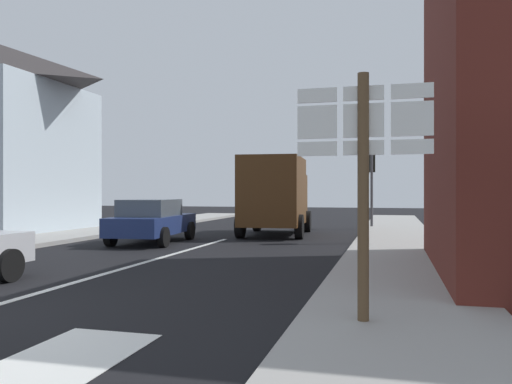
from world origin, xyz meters
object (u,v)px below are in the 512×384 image
at_px(delivery_truck, 275,194).
at_px(traffic_light_far_right, 372,173).
at_px(sedan_far, 152,220).
at_px(route_sign_post, 363,170).
at_px(traffic_light_near_right, 365,172).

xyz_separation_m(delivery_truck, traffic_light_far_right, (3.57, 4.44, 0.97)).
bearing_deg(traffic_light_far_right, delivery_truck, -128.84).
height_order(sedan_far, route_sign_post, route_sign_post).
relative_size(sedan_far, traffic_light_near_right, 1.34).
bearing_deg(traffic_light_near_right, delivery_truck, 148.21).
height_order(sedan_far, traffic_light_far_right, traffic_light_far_right).
bearing_deg(delivery_truck, sedan_far, -129.91).
height_order(traffic_light_far_right, traffic_light_near_right, traffic_light_far_right).
bearing_deg(delivery_truck, traffic_light_far_right, 51.16).
bearing_deg(traffic_light_far_right, route_sign_post, -88.27).
height_order(delivery_truck, traffic_light_near_right, traffic_light_near_right).
bearing_deg(traffic_light_far_right, traffic_light_near_right, -90.00).
xyz_separation_m(sedan_far, route_sign_post, (7.47, -9.25, 1.24)).
bearing_deg(traffic_light_near_right, route_sign_post, -87.22).
relative_size(delivery_truck, traffic_light_far_right, 1.46).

